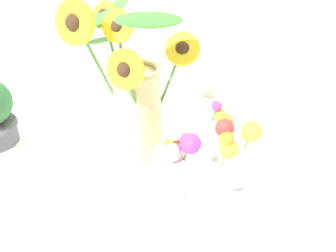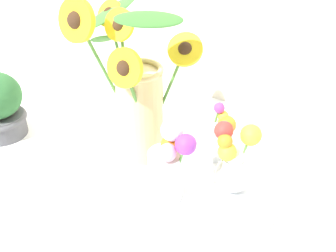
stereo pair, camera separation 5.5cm
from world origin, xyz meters
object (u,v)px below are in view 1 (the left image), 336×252
vase_small_back (213,133)px  vase_bulb_right (234,158)px  serving_tray (168,173)px  mason_jar_sunflowers (135,99)px  vase_small_center (172,164)px

vase_small_back → vase_bulb_right: bearing=-47.1°
serving_tray → vase_bulb_right: size_ratio=3.32×
serving_tray → mason_jar_sunflowers: bearing=170.0°
serving_tray → vase_small_back: vase_small_back is taller
vase_bulb_right → vase_small_back: vase_bulb_right is taller
vase_small_back → mason_jar_sunflowers: bearing=-151.8°
vase_small_center → vase_small_back: size_ratio=1.34×
serving_tray → vase_bulb_right: vase_bulb_right is taller
serving_tray → vase_bulb_right: (0.14, 0.02, 0.08)m
mason_jar_sunflowers → vase_small_center: bearing=-33.7°
serving_tray → vase_small_center: bearing=-58.3°
serving_tray → vase_small_center: (0.05, -0.07, 0.10)m
serving_tray → vase_small_center: size_ratio=2.74×
vase_small_back → vase_small_center: bearing=-97.2°
mason_jar_sunflowers → vase_small_back: (0.16, 0.08, -0.09)m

